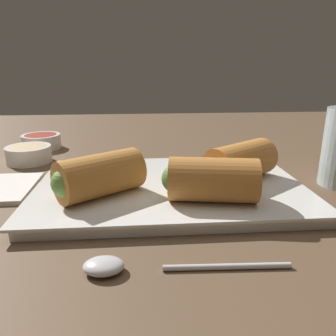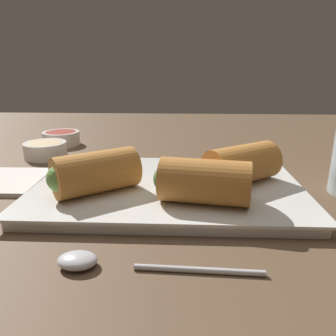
{
  "view_description": "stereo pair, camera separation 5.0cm",
  "coord_description": "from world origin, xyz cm",
  "px_view_note": "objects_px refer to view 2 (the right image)",
  "views": [
    {
      "loc": [
        0.21,
        -41.26,
        17.93
      ],
      "look_at": [
        3.45,
        -2.04,
        5.45
      ],
      "focal_mm": 35.0,
      "sensor_mm": 36.0,
      "label": 1
    },
    {
      "loc": [
        5.21,
        -41.35,
        17.93
      ],
      "look_at": [
        3.45,
        -2.04,
        5.45
      ],
      "focal_mm": 35.0,
      "sensor_mm": 36.0,
      "label": 2
    }
  ],
  "objects_px": {
    "dipping_bowl_near": "(45,149)",
    "serving_plate": "(168,188)",
    "spoon": "(103,262)",
    "dipping_bowl_far": "(61,138)"
  },
  "relations": [
    {
      "from": "dipping_bowl_near",
      "to": "serving_plate",
      "type": "bearing_deg",
      "value": -35.5
    },
    {
      "from": "dipping_bowl_near",
      "to": "spoon",
      "type": "height_order",
      "value": "dipping_bowl_near"
    },
    {
      "from": "dipping_bowl_far",
      "to": "spoon",
      "type": "bearing_deg",
      "value": -66.26
    },
    {
      "from": "dipping_bowl_far",
      "to": "spoon",
      "type": "xyz_separation_m",
      "value": [
        0.19,
        -0.42,
        -0.01
      ]
    },
    {
      "from": "serving_plate",
      "to": "spoon",
      "type": "xyz_separation_m",
      "value": [
        -0.05,
        -0.16,
        -0.0
      ]
    },
    {
      "from": "dipping_bowl_near",
      "to": "spoon",
      "type": "xyz_separation_m",
      "value": [
        0.18,
        -0.33,
        -0.01
      ]
    },
    {
      "from": "dipping_bowl_near",
      "to": "dipping_bowl_far",
      "type": "xyz_separation_m",
      "value": [
        -0.01,
        0.1,
        0.0
      ]
    },
    {
      "from": "serving_plate",
      "to": "dipping_bowl_near",
      "type": "distance_m",
      "value": 0.28
    },
    {
      "from": "dipping_bowl_near",
      "to": "dipping_bowl_far",
      "type": "bearing_deg",
      "value": 93.58
    },
    {
      "from": "serving_plate",
      "to": "dipping_bowl_near",
      "type": "height_order",
      "value": "dipping_bowl_near"
    }
  ]
}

